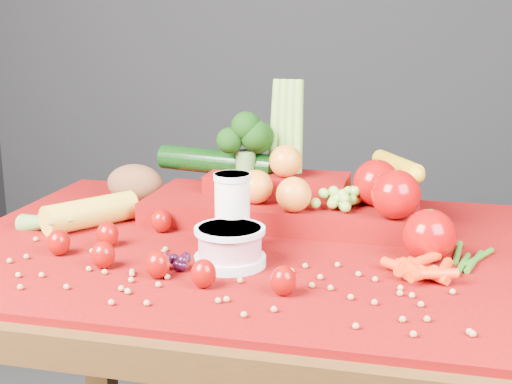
% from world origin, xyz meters
% --- Properties ---
extents(table, '(1.10, 0.80, 0.75)m').
position_xyz_m(table, '(0.00, 0.00, 0.66)').
color(table, '#34210C').
rests_on(table, ground).
extents(red_cloth, '(1.05, 0.75, 0.01)m').
position_xyz_m(red_cloth, '(0.00, 0.00, 0.76)').
color(red_cloth, '#740703').
rests_on(red_cloth, table).
extents(milk_glass, '(0.06, 0.06, 0.13)m').
position_xyz_m(milk_glass, '(-0.02, -0.05, 0.83)').
color(milk_glass, white).
rests_on(milk_glass, red_cloth).
extents(yogurt_bowl, '(0.12, 0.12, 0.06)m').
position_xyz_m(yogurt_bowl, '(-0.01, -0.12, 0.80)').
color(yogurt_bowl, silver).
rests_on(yogurt_bowl, red_cloth).
extents(strawberry_scatter, '(0.44, 0.28, 0.05)m').
position_xyz_m(strawberry_scatter, '(-0.13, -0.15, 0.79)').
color(strawberry_scatter, '#830800').
rests_on(strawberry_scatter, red_cloth).
extents(dark_grape_cluster, '(0.06, 0.05, 0.03)m').
position_xyz_m(dark_grape_cluster, '(-0.08, -0.16, 0.78)').
color(dark_grape_cluster, black).
rests_on(dark_grape_cluster, red_cloth).
extents(soybean_scatter, '(0.84, 0.24, 0.01)m').
position_xyz_m(soybean_scatter, '(0.00, -0.20, 0.77)').
color(soybean_scatter, '#A67D47').
rests_on(soybean_scatter, red_cloth).
extents(corn_ear, '(0.26, 0.27, 0.06)m').
position_xyz_m(corn_ear, '(-0.36, -0.01, 0.78)').
color(corn_ear, gold).
rests_on(corn_ear, red_cloth).
extents(potato, '(0.12, 0.09, 0.08)m').
position_xyz_m(potato, '(-0.31, 0.21, 0.80)').
color(potato, '#5A331B').
rests_on(potato, red_cloth).
extents(baby_carrot_pile, '(0.17, 0.17, 0.03)m').
position_xyz_m(baby_carrot_pile, '(0.30, -0.11, 0.78)').
color(baby_carrot_pile, red).
rests_on(baby_carrot_pile, red_cloth).
extents(green_bean_pile, '(0.14, 0.12, 0.01)m').
position_xyz_m(green_bean_pile, '(0.36, -0.01, 0.77)').
color(green_bean_pile, '#2B5F15').
rests_on(green_bean_pile, red_cloth).
extents(produce_mound, '(0.62, 0.37, 0.27)m').
position_xyz_m(produce_mound, '(0.06, 0.15, 0.82)').
color(produce_mound, '#740703').
rests_on(produce_mound, red_cloth).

